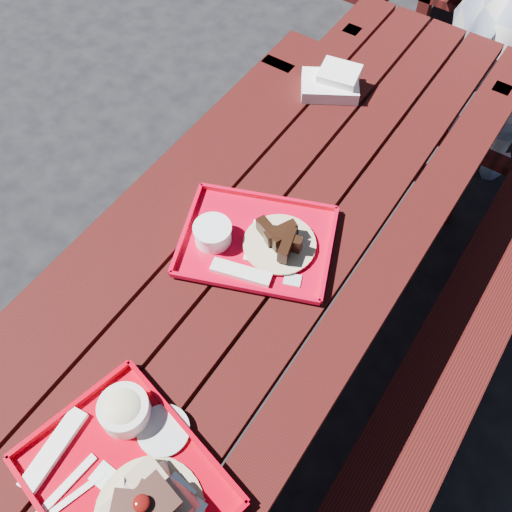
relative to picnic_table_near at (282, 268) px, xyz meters
The scene contains 5 objects.
ground 0.56m from the picnic_table_near, ahead, with size 60.00×60.00×0.00m, color black.
picnic_table_near is the anchor object (origin of this frame).
near_tray 0.79m from the picnic_table_near, 84.25° to the right, with size 0.52×0.45×0.14m.
far_tray 0.23m from the picnic_table_near, 120.81° to the right, with size 0.52×0.46×0.07m.
white_cloth 0.68m from the picnic_table_near, 107.53° to the left, with size 0.24×0.22×0.08m.
Camera 1 is at (0.47, -0.85, 2.10)m, focal length 40.00 mm.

